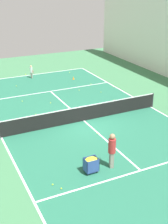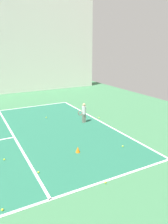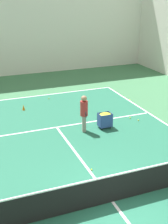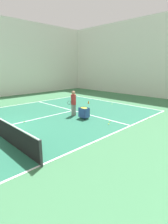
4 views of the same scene
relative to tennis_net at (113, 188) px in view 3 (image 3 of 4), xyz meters
The scene contains 15 objects.
ground_plane 0.53m from the tennis_net, ahead, with size 38.21×38.21×0.00m, color #3D754C.
court_playing_area 0.53m from the tennis_net, ahead, with size 10.61×22.76×0.00m.
line_baseline_far 11.39m from the tennis_net, 90.00° to the left, with size 10.61×0.10×0.00m, color white.
line_service_far 6.28m from the tennis_net, 90.00° to the left, with size 10.61×0.10×0.00m, color white.
line_centre_service 0.53m from the tennis_net, ahead, with size 0.10×12.52×0.00m, color white.
hall_enclosure_far 17.63m from the tennis_net, 90.00° to the left, with size 22.06×0.15×8.95m.
tennis_net is the anchor object (origin of this frame).
coach_at_net 5.48m from the tennis_net, 78.29° to the left, with size 0.44×0.72×1.81m.
ball_cart 5.77m from the tennis_net, 67.50° to the left, with size 0.64×0.48×0.79m.
training_cone_0 9.29m from the tennis_net, 96.54° to the left, with size 0.16×0.16×0.32m, color orange.
tennis_ball_1 10.59m from the tennis_net, 85.73° to the left, with size 0.07×0.07×0.07m, color yellow.
tennis_ball_2 2.05m from the tennis_net, 87.38° to the left, with size 0.07×0.07×0.07m, color yellow.
tennis_ball_4 6.93m from the tennis_net, 52.48° to the left, with size 0.07×0.07×0.07m, color yellow.
tennis_ball_10 7.14m from the tennis_net, 56.16° to the left, with size 0.07×0.07×0.07m, color yellow.
tennis_ball_15 10.03m from the tennis_net, 57.63° to the left, with size 0.07×0.07×0.07m, color yellow.
Camera 3 is at (-3.90, -7.38, 6.44)m, focal length 50.00 mm.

